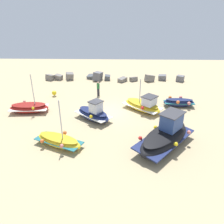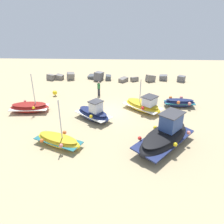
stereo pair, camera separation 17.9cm
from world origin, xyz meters
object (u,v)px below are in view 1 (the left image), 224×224
mooring_buoy_0 (54,93)px  fishing_boat_1 (59,141)px  fishing_boat_4 (29,108)px  fishing_boat_3 (94,113)px  fishing_boat_2 (165,137)px  person_walking (98,88)px  fishing_boat_0 (143,105)px  fishing_boat_5 (179,102)px

mooring_buoy_0 → fishing_boat_1: bearing=-73.5°
fishing_boat_4 → fishing_boat_3: bearing=163.4°
fishing_boat_2 → fishing_boat_3: (-5.58, 3.99, -0.19)m
person_walking → fishing_boat_0: bearing=-101.9°
fishing_boat_4 → fishing_boat_5: fishing_boat_4 is taller
fishing_boat_2 → fishing_boat_4: size_ratio=1.47×
fishing_boat_1 → fishing_boat_3: fishing_boat_1 is taller
fishing_boat_1 → fishing_boat_2: fishing_boat_1 is taller
fishing_boat_0 → mooring_buoy_0: fishing_boat_0 is taller
fishing_boat_0 → fishing_boat_2: bearing=-39.3°
fishing_boat_5 → fishing_boat_1: bearing=36.7°
fishing_boat_1 → fishing_boat_2: 7.71m
person_walking → mooring_buoy_0: 4.96m
fishing_boat_2 → mooring_buoy_0: fishing_boat_2 is taller
fishing_boat_0 → fishing_boat_4: fishing_boat_4 is taller
fishing_boat_0 → fishing_boat_1: size_ratio=1.03×
fishing_boat_5 → person_walking: bearing=-15.5°
fishing_boat_5 → fishing_boat_2: bearing=71.1°
fishing_boat_3 → person_walking: (-0.05, 5.71, 0.37)m
fishing_boat_4 → mooring_buoy_0: bearing=-112.0°
fishing_boat_1 → mooring_buoy_0: size_ratio=6.08×
fishing_boat_2 → person_walking: size_ratio=3.28×
fishing_boat_3 → fishing_boat_4: 6.43m
fishing_boat_2 → person_walking: 11.22m
fishing_boat_0 → fishing_boat_4: (-10.87, -0.71, -0.09)m
fishing_boat_1 → fishing_boat_3: 4.64m
fishing_boat_0 → mooring_buoy_0: size_ratio=6.28×
fishing_boat_2 → mooring_buoy_0: bearing=89.0°
fishing_boat_0 → fishing_boat_2: size_ratio=0.73×
fishing_boat_5 → mooring_buoy_0: size_ratio=4.82×
fishing_boat_0 → fishing_boat_5: 3.84m
fishing_boat_1 → mooring_buoy_0: bearing=-49.2°
person_walking → fishing_boat_2: bearing=-123.6°
fishing_boat_4 → fishing_boat_2: bearing=151.3°
fishing_boat_3 → mooring_buoy_0: size_ratio=5.70×
fishing_boat_2 → fishing_boat_5: (2.70, 7.09, -0.36)m
fishing_boat_4 → mooring_buoy_0: (1.31, 4.14, -0.08)m
fishing_boat_1 → person_walking: 10.07m
fishing_boat_2 → fishing_boat_5: fishing_boat_2 is taller
fishing_boat_2 → fishing_boat_1: bearing=131.9°
fishing_boat_5 → mooring_buoy_0: 13.46m
fishing_boat_0 → fishing_boat_4: size_ratio=1.07×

